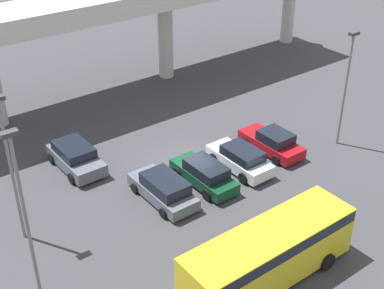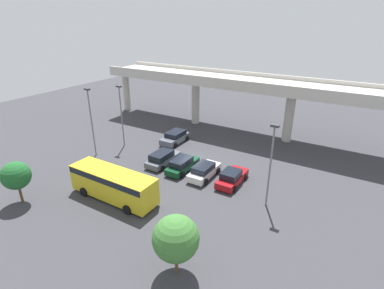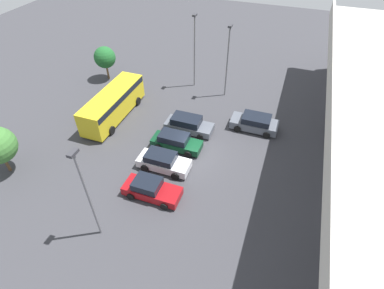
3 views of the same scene
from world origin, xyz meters
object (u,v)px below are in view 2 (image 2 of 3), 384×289
at_px(parked_car_3, 204,171).
at_px(tree_front_left, 16,176).
at_px(parked_car_1, 163,158).
at_px(parked_car_2, 182,165).
at_px(parked_car_4, 232,177).
at_px(tree_front_centre, 176,238).
at_px(lamp_post_mid_lot, 121,112).
at_px(shuttle_bus, 113,183).
at_px(parked_car_0, 175,137).
at_px(lamp_post_by_overpass, 271,160).
at_px(lamp_post_near_aisle, 91,118).

height_order(parked_car_3, tree_front_left, tree_front_left).
distance_m(parked_car_1, parked_car_3, 5.61).
relative_size(parked_car_2, parked_car_4, 1.02).
bearing_deg(tree_front_centre, parked_car_1, 129.71).
bearing_deg(tree_front_left, lamp_post_mid_lot, 94.44).
bearing_deg(parked_car_4, shuttle_bus, 134.43).
distance_m(parked_car_4, tree_front_centre, 12.86).
height_order(lamp_post_mid_lot, tree_front_centre, lamp_post_mid_lot).
relative_size(parked_car_1, tree_front_left, 1.15).
relative_size(parked_car_4, shuttle_bus, 0.51).
bearing_deg(parked_car_2, tree_front_centre, -148.46).
bearing_deg(tree_front_centre, shuttle_bus, 156.42).
height_order(parked_car_1, tree_front_left, tree_front_left).
distance_m(parked_car_0, parked_car_1, 6.57).
bearing_deg(lamp_post_mid_lot, parked_car_3, -8.19).
height_order(parked_car_2, parked_car_3, parked_car_3).
xyz_separation_m(parked_car_2, tree_front_left, (-9.26, -12.86, 2.07)).
distance_m(shuttle_bus, lamp_post_by_overpass, 14.40).
height_order(parked_car_3, lamp_post_near_aisle, lamp_post_near_aisle).
xyz_separation_m(parked_car_4, tree_front_centre, (1.67, -12.57, 2.14)).
xyz_separation_m(lamp_post_by_overpass, tree_front_left, (-19.40, -11.26, -1.77)).
distance_m(parked_car_1, lamp_post_mid_lot, 8.73).
bearing_deg(lamp_post_by_overpass, parked_car_3, 167.87).
relative_size(parked_car_0, parked_car_1, 0.98).
relative_size(parked_car_0, shuttle_bus, 0.52).
xyz_separation_m(lamp_post_by_overpass, tree_front_centre, (-2.60, -10.67, -1.73)).
relative_size(parked_car_2, lamp_post_near_aisle, 0.56).
bearing_deg(parked_car_1, lamp_post_mid_lot, 77.44).
height_order(parked_car_0, shuttle_bus, shuttle_bus).
bearing_deg(shuttle_bus, lamp_post_by_overpass, -153.49).
height_order(parked_car_2, shuttle_bus, shuttle_bus).
bearing_deg(parked_car_4, tree_front_centre, -172.42).
relative_size(shuttle_bus, tree_front_centre, 2.02).
relative_size(tree_front_left, tree_front_centre, 0.93).
bearing_deg(lamp_post_by_overpass, parked_car_4, 156.08).
height_order(parked_car_0, parked_car_1, parked_car_0).
bearing_deg(shuttle_bus, lamp_post_near_aisle, -32.96).
relative_size(parked_car_0, parked_car_2, 0.99).
distance_m(parked_car_3, lamp_post_near_aisle, 14.86).
bearing_deg(parked_car_0, tree_front_left, -11.88).
bearing_deg(tree_front_left, parked_car_3, 46.78).
distance_m(parked_car_3, shuttle_bus, 9.53).
distance_m(lamp_post_mid_lot, tree_front_left, 14.90).
xyz_separation_m(shuttle_bus, lamp_post_by_overpass, (12.62, 6.30, 2.91)).
distance_m(parked_car_2, lamp_post_mid_lot, 11.30).
relative_size(lamp_post_near_aisle, lamp_post_by_overpass, 1.07).
distance_m(parked_car_2, parked_car_3, 2.80).
xyz_separation_m(shuttle_bus, tree_front_left, (-6.77, -4.96, 1.14)).
bearing_deg(parked_car_2, parked_car_0, 39.77).
bearing_deg(shuttle_bus, lamp_post_mid_lot, -50.99).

